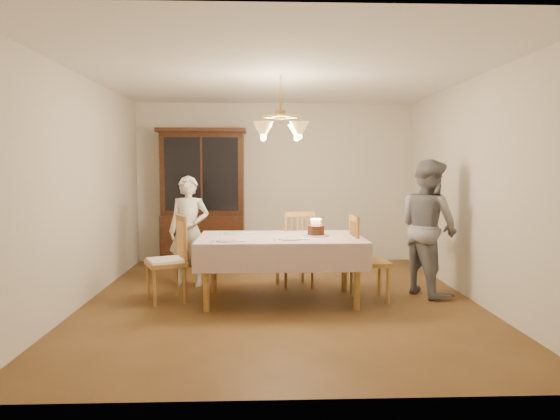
{
  "coord_description": "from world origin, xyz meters",
  "views": [
    {
      "loc": [
        -0.22,
        -5.73,
        1.57
      ],
      "look_at": [
        0.0,
        0.2,
        1.05
      ],
      "focal_mm": 32.0,
      "sensor_mm": 36.0,
      "label": 1
    }
  ],
  "objects_px": {
    "china_hutch": "(203,200)",
    "chair_far_side": "(295,253)",
    "birthday_cake": "(316,231)",
    "dining_table": "(281,243)",
    "elderly_woman": "(189,231)"
  },
  "relations": [
    {
      "from": "chair_far_side",
      "to": "china_hutch",
      "type": "bearing_deg",
      "value": 130.88
    },
    {
      "from": "dining_table",
      "to": "elderly_woman",
      "type": "distance_m",
      "value": 1.41
    },
    {
      "from": "china_hutch",
      "to": "chair_far_side",
      "type": "distance_m",
      "value": 2.17
    },
    {
      "from": "birthday_cake",
      "to": "china_hutch",
      "type": "bearing_deg",
      "value": 125.52
    },
    {
      "from": "china_hutch",
      "to": "chair_far_side",
      "type": "bearing_deg",
      "value": -49.12
    },
    {
      "from": "china_hutch",
      "to": "birthday_cake",
      "type": "height_order",
      "value": "china_hutch"
    },
    {
      "from": "dining_table",
      "to": "china_hutch",
      "type": "height_order",
      "value": "china_hutch"
    },
    {
      "from": "dining_table",
      "to": "birthday_cake",
      "type": "height_order",
      "value": "birthday_cake"
    },
    {
      "from": "dining_table",
      "to": "china_hutch",
      "type": "distance_m",
      "value": 2.56
    },
    {
      "from": "elderly_woman",
      "to": "birthday_cake",
      "type": "relative_size",
      "value": 4.83
    },
    {
      "from": "china_hutch",
      "to": "chair_far_side",
      "type": "xyz_separation_m",
      "value": [
        1.37,
        -1.58,
        -0.6
      ]
    },
    {
      "from": "dining_table",
      "to": "china_hutch",
      "type": "relative_size",
      "value": 0.88
    },
    {
      "from": "chair_far_side",
      "to": "elderly_woman",
      "type": "height_order",
      "value": "elderly_woman"
    },
    {
      "from": "dining_table",
      "to": "chair_far_side",
      "type": "height_order",
      "value": "chair_far_side"
    },
    {
      "from": "china_hutch",
      "to": "birthday_cake",
      "type": "relative_size",
      "value": 7.2
    }
  ]
}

